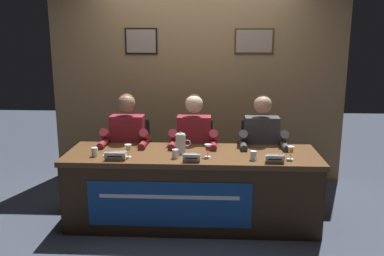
% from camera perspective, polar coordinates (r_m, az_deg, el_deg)
% --- Properties ---
extents(ground_plane, '(12.00, 12.00, 0.00)m').
position_cam_1_polar(ground_plane, '(4.30, 0.00, -12.73)').
color(ground_plane, '#383D4C').
extents(wall_back_panelled, '(3.67, 0.14, 2.60)m').
position_cam_1_polar(wall_back_panelled, '(5.23, 0.75, 6.79)').
color(wall_back_panelled, '#937047').
rests_on(wall_back_panelled, ground_plane).
extents(conference_table, '(2.47, 0.76, 0.72)m').
position_cam_1_polar(conference_table, '(4.02, -0.14, -7.14)').
color(conference_table, brown).
rests_on(conference_table, ground_plane).
extents(chair_left, '(0.44, 0.45, 0.91)m').
position_cam_1_polar(chair_left, '(4.74, -8.44, -4.60)').
color(chair_left, black).
rests_on(chair_left, ground_plane).
extents(panelist_left, '(0.51, 0.48, 1.24)m').
position_cam_1_polar(panelist_left, '(4.48, -9.05, -1.98)').
color(panelist_left, black).
rests_on(panelist_left, ground_plane).
extents(nameplate_left, '(0.20, 0.06, 0.08)m').
position_cam_1_polar(nameplate_left, '(3.86, -10.60, -3.84)').
color(nameplate_left, white).
rests_on(nameplate_left, conference_table).
extents(juice_glass_left, '(0.06, 0.06, 0.12)m').
position_cam_1_polar(juice_glass_left, '(3.93, -8.84, -2.80)').
color(juice_glass_left, white).
rests_on(juice_glass_left, conference_table).
extents(water_cup_left, '(0.06, 0.06, 0.08)m').
position_cam_1_polar(water_cup_left, '(4.03, -13.33, -3.30)').
color(water_cup_left, silver).
rests_on(water_cup_left, conference_table).
extents(chair_center, '(0.44, 0.45, 0.91)m').
position_cam_1_polar(chair_center, '(4.66, 0.35, -4.78)').
color(chair_center, black).
rests_on(chair_center, ground_plane).
extents(panelist_center, '(0.51, 0.48, 1.24)m').
position_cam_1_polar(panelist_center, '(4.39, 0.24, -2.13)').
color(panelist_center, black).
rests_on(panelist_center, ground_plane).
extents(nameplate_center, '(0.16, 0.06, 0.08)m').
position_cam_1_polar(nameplate_center, '(3.75, -0.08, -4.13)').
color(nameplate_center, white).
rests_on(nameplate_center, conference_table).
extents(juice_glass_center, '(0.06, 0.06, 0.12)m').
position_cam_1_polar(juice_glass_center, '(3.89, 2.22, -2.81)').
color(juice_glass_center, white).
rests_on(juice_glass_center, conference_table).
extents(water_cup_center, '(0.06, 0.06, 0.08)m').
position_cam_1_polar(water_cup_center, '(3.86, -2.33, -3.66)').
color(water_cup_center, silver).
rests_on(water_cup_center, conference_table).
extents(chair_right, '(0.44, 0.45, 0.91)m').
position_cam_1_polar(chair_right, '(4.68, 9.26, -4.86)').
color(chair_right, black).
rests_on(chair_right, ground_plane).
extents(panelist_right, '(0.51, 0.48, 1.24)m').
position_cam_1_polar(panelist_right, '(4.41, 9.67, -2.23)').
color(panelist_right, black).
rests_on(panelist_right, ground_plane).
extents(nameplate_right, '(0.17, 0.06, 0.08)m').
position_cam_1_polar(nameplate_right, '(3.79, 11.38, -4.21)').
color(nameplate_right, white).
rests_on(nameplate_right, conference_table).
extents(juice_glass_right, '(0.06, 0.06, 0.12)m').
position_cam_1_polar(juice_glass_right, '(3.92, 13.52, -3.02)').
color(juice_glass_right, white).
rests_on(juice_glass_right, conference_table).
extents(water_cup_right, '(0.06, 0.06, 0.08)m').
position_cam_1_polar(water_cup_right, '(3.85, 8.49, -3.85)').
color(water_cup_right, silver).
rests_on(water_cup_right, conference_table).
extents(water_pitcher_central, '(0.15, 0.10, 0.21)m').
position_cam_1_polar(water_pitcher_central, '(4.02, -1.58, -2.14)').
color(water_pitcher_central, silver).
rests_on(water_pitcher_central, conference_table).
extents(document_stack_left, '(0.23, 0.17, 0.01)m').
position_cam_1_polar(document_stack_left, '(4.06, -10.61, -3.53)').
color(document_stack_left, white).
rests_on(document_stack_left, conference_table).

